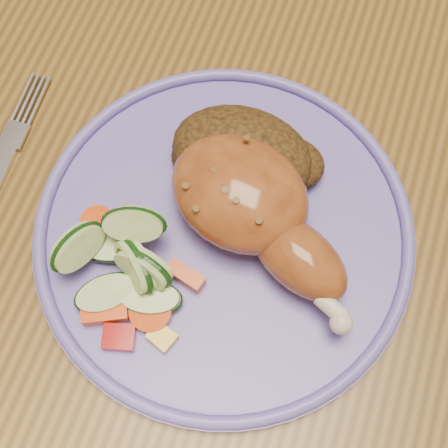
% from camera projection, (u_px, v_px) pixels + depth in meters
% --- Properties ---
extents(ground, '(4.00, 4.00, 0.00)m').
position_uv_depth(ground, '(251.00, 321.00, 1.22)').
color(ground, '#4F381B').
rests_on(ground, ground).
extents(dining_table, '(0.90, 1.40, 0.75)m').
position_uv_depth(dining_table, '(280.00, 170.00, 0.60)').
color(dining_table, brown).
rests_on(dining_table, ground).
extents(plate, '(0.29, 0.29, 0.01)m').
position_uv_depth(plate, '(224.00, 234.00, 0.48)').
color(plate, '#6659B4').
rests_on(plate, dining_table).
extents(plate_rim, '(0.29, 0.29, 0.01)m').
position_uv_depth(plate_rim, '(224.00, 229.00, 0.47)').
color(plate_rim, '#6659B4').
rests_on(plate_rim, plate).
extents(chicken_leg, '(0.17, 0.13, 0.06)m').
position_uv_depth(chicken_leg, '(254.00, 208.00, 0.45)').
color(chicken_leg, '#9B5020').
rests_on(chicken_leg, plate).
extents(rice_pilaf, '(0.12, 0.08, 0.05)m').
position_uv_depth(rice_pilaf, '(245.00, 156.00, 0.48)').
color(rice_pilaf, '#483012').
rests_on(rice_pilaf, plate).
extents(vegetable_pile, '(0.12, 0.11, 0.05)m').
position_uv_depth(vegetable_pile, '(123.00, 267.00, 0.45)').
color(vegetable_pile, '#A50A05').
rests_on(vegetable_pile, plate).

